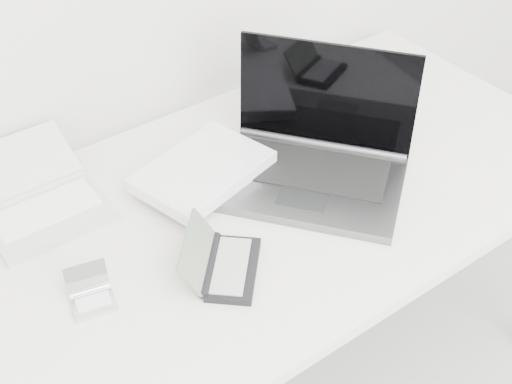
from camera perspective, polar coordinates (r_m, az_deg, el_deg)
desk at (r=1.60m, az=0.01°, el=-1.78°), size 1.60×0.80×0.73m
laptop_large at (r=1.60m, az=1.90°, el=2.45°), size 0.60×0.53×0.28m
netbook_open_white at (r=1.60m, az=-16.93°, el=-0.76°), size 0.25×0.32×0.08m
pda_silver at (r=1.38m, az=-13.01°, el=-8.10°), size 0.10×0.10×0.06m
palmtop_charcoal at (r=1.40m, az=-2.64°, el=-5.82°), size 0.22×0.22×0.09m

